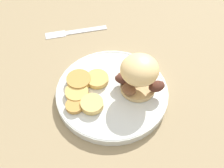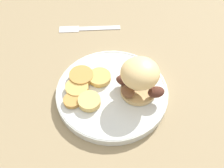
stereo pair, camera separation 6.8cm
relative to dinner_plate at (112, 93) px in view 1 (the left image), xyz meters
The scene contains 9 objects.
ground_plane 0.01m from the dinner_plate, ahead, with size 4.00×4.00×0.00m, color #937F5B.
dinner_plate is the anchor object (origin of this frame).
sandwich 0.08m from the dinner_plate, 158.66° to the left, with size 0.10×0.10×0.09m.
potato_round_0 0.08m from the dinner_plate, 46.48° to the right, with size 0.06×0.06×0.01m, color #BC8942.
potato_round_1 0.08m from the dinner_plate, 22.18° to the right, with size 0.05×0.05×0.01m, color tan.
potato_round_2 0.05m from the dinner_plate, 69.39° to the right, with size 0.05×0.05×0.01m, color tan.
potato_round_3 0.09m from the dinner_plate, ahead, with size 0.04×0.04×0.01m, color #BC8942.
potato_round_4 0.06m from the dinner_plate, 15.12° to the left, with size 0.05×0.05×0.01m, color #DBB766.
fork 0.24m from the dinner_plate, 93.45° to the right, with size 0.17×0.07×0.00m.
Camera 1 is at (0.20, 0.37, 0.59)m, focal length 50.00 mm.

